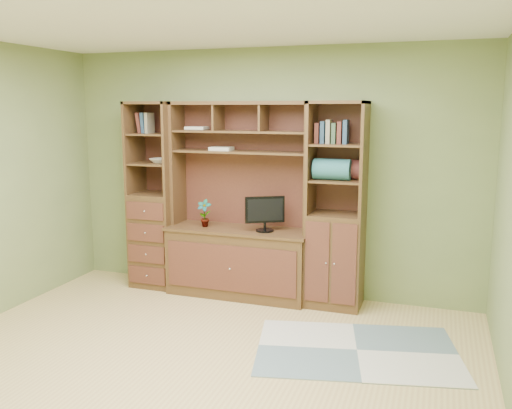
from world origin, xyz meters
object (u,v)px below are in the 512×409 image
at_px(left_tower, 155,195).
at_px(right_tower, 336,206).
at_px(monitor, 265,207).
at_px(center_hutch, 238,201).

distance_m(left_tower, right_tower, 2.02).
bearing_deg(monitor, right_tower, -23.22).
xyz_separation_m(center_hutch, monitor, (0.31, -0.03, -0.04)).
height_order(center_hutch, right_tower, same).
distance_m(left_tower, monitor, 1.31).
bearing_deg(center_hutch, right_tower, 2.23).
relative_size(center_hutch, left_tower, 1.00).
xyz_separation_m(left_tower, monitor, (1.31, -0.07, -0.04)).
xyz_separation_m(center_hutch, right_tower, (1.02, 0.04, 0.00)).
distance_m(center_hutch, right_tower, 1.03).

